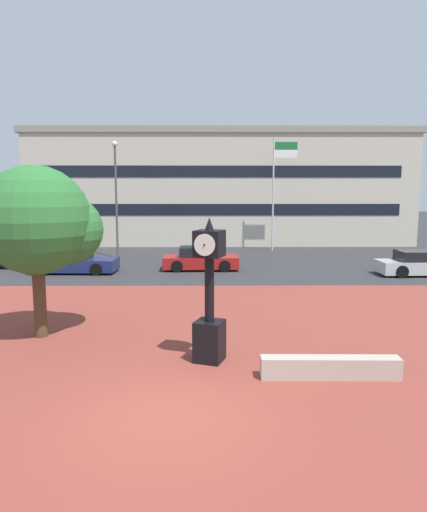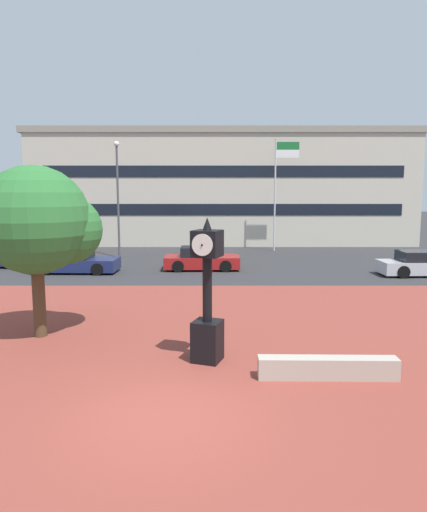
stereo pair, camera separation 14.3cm
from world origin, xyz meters
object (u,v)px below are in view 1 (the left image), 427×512
Objects in this scene: plaza_tree at (43,223)px; car_street_mid at (421,264)px; car_street_distant at (74,262)px; flagpole_primary at (277,183)px; street_clock at (209,301)px; street_lamp_post at (116,188)px; car_street_near at (200,259)px; civic_building at (220,188)px.

plaza_tree is 19.04m from car_street_mid.
flagpole_primary is at bearing 129.21° from car_street_distant.
street_clock is 0.48× the size of street_lamp_post.
street_lamp_post is at bearing -161.89° from flagpole_primary.
street_clock is 14.21m from car_street_near.
car_street_near is 18.27m from civic_building.
car_street_mid is (15.86, 10.15, -2.81)m from plaza_tree.
car_street_near is 11.71m from car_street_mid.
car_street_near is at bearing 99.65° from car_street_distant.
civic_building is (8.22, 18.69, 4.13)m from car_street_distant.
car_street_mid is at bearing -59.25° from flagpole_primary.
car_street_distant is at bearing -93.98° from car_street_mid.
car_street_distant is (-18.30, 0.92, 0.00)m from car_street_mid.
car_street_mid is (11.02, 12.29, -0.98)m from street_clock.
car_street_mid is 22.43m from civic_building.
civic_building is at bearing 174.00° from car_street_near.
street_clock is at bearing -42.98° from car_street_mid.
car_street_distant is 7.13m from street_lamp_post.
plaza_tree is 30.34m from civic_building.
street_clock is 0.82× the size of car_street_distant.
street_lamp_post reaches higher than car_street_distant.
plaza_tree is 0.16× the size of civic_building.
car_street_near is 0.55× the size of street_lamp_post.
street_clock reaches higher than car_street_mid.
civic_building is (-3.95, 9.30, -0.29)m from flagpole_primary.
car_street_mid and car_street_distant have the same top height.
plaza_tree is 1.13× the size of car_street_distant.
street_clock is 32.07m from civic_building.
car_street_near is at bearing -94.78° from civic_building.
civic_building reaches higher than flagpole_primary.
street_clock is 0.80× the size of car_street_mid.
car_street_near is (-0.55, 14.16, -0.98)m from street_clock.
car_street_mid is 0.60× the size of street_lamp_post.
street_clock is at bearing -72.21° from street_lamp_post.
street_lamp_post is at bearing 170.02° from car_street_distant.
flagpole_primary reaches higher than plaza_tree.
civic_building is at bearing 61.38° from street_lamp_post.
street_lamp_post is at bearing -112.54° from car_street_mid.
street_clock reaches higher than car_street_distant.
plaza_tree reaches higher than street_clock.
street_clock is 0.87× the size of car_street_near.
car_street_near is 10.96m from flagpole_primary.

